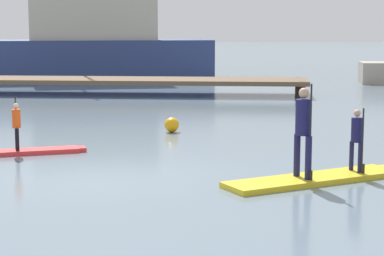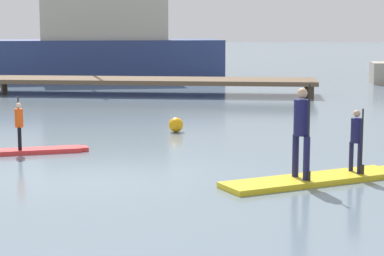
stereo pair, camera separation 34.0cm
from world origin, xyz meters
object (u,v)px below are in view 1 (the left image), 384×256
object	(u,v)px
paddler_child_solo	(17,124)
mooring_buoy_near	(172,125)
paddleboard_near	(18,152)
paddleboard_far	(317,179)
paddler_adult	(303,126)
paddler_child_front	(357,137)
fishing_boat_white_large	(84,46)

from	to	relation	value
paddler_child_solo	mooring_buoy_near	distance (m)	4.79
paddleboard_near	paddleboard_far	size ratio (longest dim) A/B	0.84
paddler_adult	paddler_child_front	size ratio (longest dim) A/B	1.41
paddleboard_near	paddleboard_far	bearing A→B (deg)	-19.46
paddler_child_solo	fishing_boat_white_large	world-z (taller)	fishing_boat_white_large
paddleboard_near	paddleboard_far	xyz separation A→B (m)	(6.45, -2.28, 0.00)
paddler_child_solo	fishing_boat_white_large	bearing A→B (deg)	99.42
fishing_boat_white_large	paddler_child_front	bearing A→B (deg)	-65.39
fishing_boat_white_large	mooring_buoy_near	xyz separation A→B (m)	(6.71, -18.27, -1.62)
paddler_adult	mooring_buoy_near	size ratio (longest dim) A/B	4.35
paddleboard_far	fishing_boat_white_large	bearing A→B (deg)	112.64
paddler_child_solo	paddleboard_far	size ratio (longest dim) A/B	0.33
paddler_adult	fishing_boat_white_large	bearing A→B (deg)	111.90
paddler_child_solo	paddler_child_front	bearing A→B (deg)	-14.05
paddler_adult	paddleboard_far	bearing A→B (deg)	33.65
paddleboard_far	paddler_child_front	size ratio (longest dim) A/B	2.86
paddleboard_far	fishing_boat_white_large	world-z (taller)	fishing_boat_white_large
paddler_adult	fishing_boat_white_large	distance (m)	26.30
paddleboard_near	paddler_child_solo	bearing A→B (deg)	124.53
mooring_buoy_near	paddler_adult	bearing A→B (deg)	-63.20
paddleboard_near	mooring_buoy_near	distance (m)	4.77
paddler_adult	paddler_child_solo	bearing A→B (deg)	158.11
paddler_child_solo	paddleboard_near	bearing A→B (deg)	-55.47
paddler_adult	mooring_buoy_near	world-z (taller)	paddler_adult
paddler_adult	paddler_child_front	distance (m)	1.28
fishing_boat_white_large	paddler_adult	bearing A→B (deg)	-68.10
paddleboard_far	fishing_boat_white_large	size ratio (longest dim) A/B	0.25
paddler_child_solo	mooring_buoy_near	xyz separation A→B (m)	(3.08, 3.64, -0.49)
paddleboard_far	paddler_child_front	world-z (taller)	paddler_child_front
paddler_adult	mooring_buoy_near	bearing A→B (deg)	116.80
paddler_child_front	fishing_boat_white_large	bearing A→B (deg)	114.61
paddler_child_solo	paddleboard_far	distance (m)	6.88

